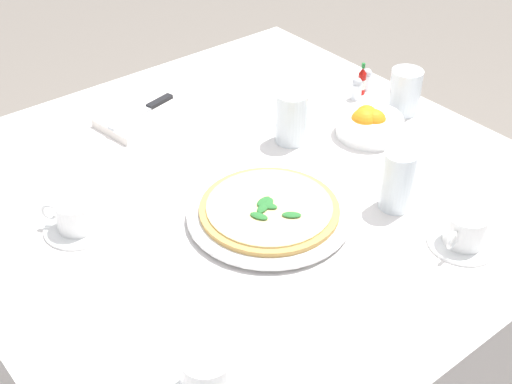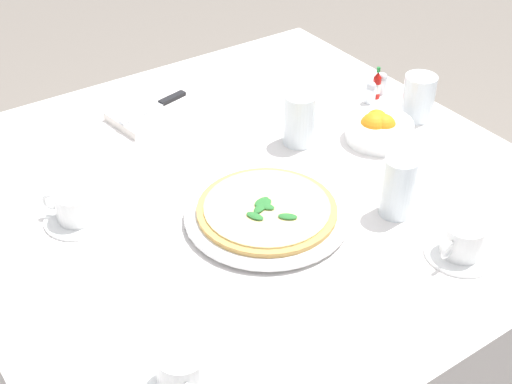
{
  "view_description": "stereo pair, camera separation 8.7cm",
  "coord_description": "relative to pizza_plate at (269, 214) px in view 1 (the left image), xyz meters",
  "views": [
    {
      "loc": [
        0.71,
        0.93,
        1.59
      ],
      "look_at": [
        0.02,
        0.06,
        0.78
      ],
      "focal_mm": 48.76,
      "sensor_mm": 36.0,
      "label": 1
    },
    {
      "loc": [
        0.64,
        0.98,
        1.59
      ],
      "look_at": [
        0.02,
        0.06,
        0.78
      ],
      "focal_mm": 48.76,
      "sensor_mm": 36.0,
      "label": 2
    }
  ],
  "objects": [
    {
      "name": "napkin_folded",
      "position": [
        -0.02,
        -0.48,
        -0.0
      ],
      "size": [
        0.24,
        0.16,
        0.02
      ],
      "rotation": [
        0.0,
        0.0,
        0.15
      ],
      "color": "white",
      "rests_on": "dining_table"
    },
    {
      "name": "dining_table",
      "position": [
        -0.03,
        -0.12,
        -0.14
      ],
      "size": [
        1.15,
        1.15,
        0.76
      ],
      "color": "white",
      "rests_on": "ground_plane"
    },
    {
      "name": "pizza_plate",
      "position": [
        0.0,
        0.0,
        0.0
      ],
      "size": [
        0.32,
        0.32,
        0.02
      ],
      "color": "white",
      "rests_on": "dining_table"
    },
    {
      "name": "hot_sauce_bottle",
      "position": [
        -0.5,
        -0.24,
        0.02
      ],
      "size": [
        0.02,
        0.02,
        0.08
      ],
      "color": "#B7140F",
      "rests_on": "dining_table"
    },
    {
      "name": "coffee_cup_far_left",
      "position": [
        -0.23,
        0.28,
        0.02
      ],
      "size": [
        0.13,
        0.13,
        0.07
      ],
      "color": "white",
      "rests_on": "dining_table"
    },
    {
      "name": "salt_shaker",
      "position": [
        -0.47,
        -0.23,
        0.01
      ],
      "size": [
        0.03,
        0.03,
        0.06
      ],
      "color": "white",
      "rests_on": "dining_table"
    },
    {
      "name": "water_glass_near_left",
      "position": [
        -0.22,
        0.12,
        0.04
      ],
      "size": [
        0.06,
        0.06,
        0.12
      ],
      "color": "white",
      "rests_on": "dining_table"
    },
    {
      "name": "dinner_knife",
      "position": [
        -0.01,
        -0.48,
        0.01
      ],
      "size": [
        0.19,
        0.06,
        0.01
      ],
      "rotation": [
        0.0,
        0.0,
        0.23
      ],
      "color": "silver",
      "rests_on": "napkin_folded"
    },
    {
      "name": "water_glass_left_edge",
      "position": [
        -0.52,
        -0.12,
        0.04
      ],
      "size": [
        0.07,
        0.07,
        0.11
      ],
      "color": "white",
      "rests_on": "dining_table"
    },
    {
      "name": "water_glass_right_edge",
      "position": [
        -0.22,
        -0.19,
        0.04
      ],
      "size": [
        0.07,
        0.07,
        0.12
      ],
      "color": "white",
      "rests_on": "dining_table"
    },
    {
      "name": "pizza",
      "position": [
        0.0,
        0.0,
        0.01
      ],
      "size": [
        0.27,
        0.27,
        0.02
      ],
      "color": "tan",
      "rests_on": "pizza_plate"
    },
    {
      "name": "citrus_bowl",
      "position": [
        -0.37,
        -0.1,
        0.02
      ],
      "size": [
        0.15,
        0.15,
        0.07
      ],
      "color": "white",
      "rests_on": "dining_table"
    },
    {
      "name": "coffee_cup_near_right",
      "position": [
        0.33,
        0.25,
        0.02
      ],
      "size": [
        0.13,
        0.13,
        0.07
      ],
      "color": "white",
      "rests_on": "dining_table"
    },
    {
      "name": "pepper_shaker",
      "position": [
        -0.53,
        -0.25,
        0.01
      ],
      "size": [
        0.03,
        0.03,
        0.06
      ],
      "color": "white",
      "rests_on": "dining_table"
    },
    {
      "name": "coffee_cup_center_back",
      "position": [
        0.3,
        -0.2,
        0.02
      ],
      "size": [
        0.13,
        0.13,
        0.06
      ],
      "color": "white",
      "rests_on": "dining_table"
    }
  ]
}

